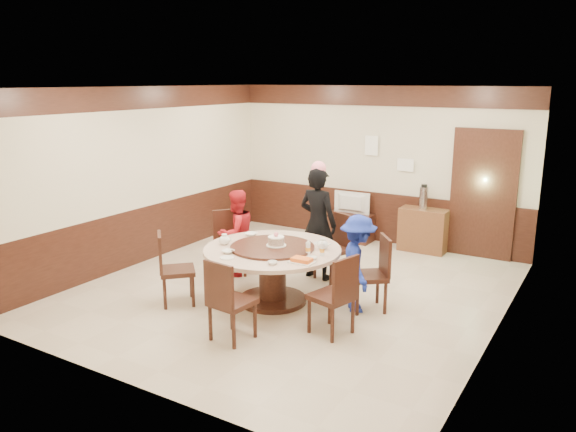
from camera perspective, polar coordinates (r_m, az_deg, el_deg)
The scene contains 29 objects.
room at distance 7.70m, azimuth 0.55°, elevation 0.01°, with size 6.00×6.04×2.84m.
banquet_table at distance 7.44m, azimuth -1.59°, elevation -4.87°, with size 1.81×1.81×0.78m.
chair_0 at distance 7.35m, azimuth 8.31°, elevation -7.12°, with size 0.62×0.62×0.97m.
chair_1 at distance 8.39m, azimuth 4.63°, elevation -4.38°, with size 0.57×0.58×0.97m.
chair_2 at distance 8.62m, azimuth -5.92°, elevation -3.92°, with size 0.62×0.62×0.97m.
chair_3 at distance 7.61m, azimuth -11.29°, elevation -6.52°, with size 0.62×0.62×0.97m.
chair_4 at distance 6.50m, azimuth -5.79°, elevation -9.93°, with size 0.48×0.49×0.97m.
chair_5 at distance 6.63m, azimuth 4.56°, elevation -9.41°, with size 0.55×0.54×0.97m.
person_standing at distance 8.28m, azimuth 3.05°, elevation -0.76°, with size 0.61×0.40×1.67m, color black.
person_red at distance 8.47m, azimuth -5.27°, elevation -1.73°, with size 0.64×0.50×1.31m, color red.
person_blue at distance 7.20m, azimuth 7.10°, elevation -4.81°, with size 0.81×0.47×1.26m, color navy.
birthday_cake at distance 7.36m, azimuth -1.21°, elevation -2.55°, with size 0.26×0.26×0.18m.
teapot_left at distance 7.56m, azimuth -6.47°, elevation -2.45°, with size 0.17×0.15×0.13m, color white.
teapot_right at distance 7.32m, azimuth 3.54°, elevation -2.93°, with size 0.17×0.15×0.13m, color white.
bowl_0 at distance 7.96m, azimuth -3.77°, elevation -1.86°, with size 0.17×0.17×0.04m, color white.
bowl_1 at distance 6.73m, azimuth -1.58°, elevation -4.77°, with size 0.12×0.12×0.04m, color white.
bowl_2 at distance 7.19m, azimuth -6.11°, elevation -3.62°, with size 0.15×0.15×0.04m, color white.
bowl_3 at distance 6.91m, azimuth 2.48°, elevation -4.29°, with size 0.12×0.12×0.04m, color white.
saucer_near at distance 7.00m, azimuth -6.21°, elevation -4.23°, with size 0.18×0.18×0.01m, color white.
saucer_far at distance 7.57m, azimuth 3.32°, elevation -2.79°, with size 0.18×0.18×0.01m, color white.
shrimp_platter at distance 6.78m, azimuth 1.41°, elevation -4.56°, with size 0.30×0.20×0.06m.
bottle_0 at distance 7.08m, azimuth 2.05°, elevation -3.32°, with size 0.06×0.06×0.16m, color silver.
bottle_1 at distance 7.05m, azimuth 3.48°, elevation -3.42°, with size 0.06×0.06×0.16m, color silver.
tv_stand at distance 10.44m, azimuth 6.29°, elevation -1.10°, with size 0.85×0.45×0.50m, color #331710.
television at distance 10.33m, azimuth 6.36°, elevation 1.31°, with size 0.69×0.09×0.40m, color #959598.
side_cabinet at distance 9.96m, azimuth 13.58°, elevation -1.38°, with size 0.80×0.40×0.75m, color brown.
thermos at distance 9.84m, azimuth 13.61°, elevation 1.81°, with size 0.15×0.15×0.38m, color silver.
notice_left at distance 10.24m, azimuth 8.46°, elevation 7.09°, with size 0.25×0.00×0.35m, color white.
notice_right at distance 10.04m, azimuth 11.83°, elevation 5.10°, with size 0.30×0.00×0.22m, color white.
Camera 1 is at (3.80, -6.44, 2.90)m, focal length 35.00 mm.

